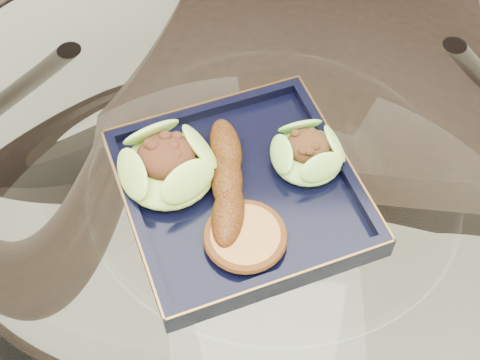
{
  "coord_description": "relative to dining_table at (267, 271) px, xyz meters",
  "views": [
    {
      "loc": [
        -0.05,
        -0.44,
        1.44
      ],
      "look_at": [
        -0.04,
        0.01,
        0.8
      ],
      "focal_mm": 50.0,
      "sensor_mm": 36.0,
      "label": 1
    }
  ],
  "objects": [
    {
      "name": "navy_plate",
      "position": [
        -0.04,
        0.01,
        0.17
      ],
      "size": [
        0.34,
        0.34,
        0.02
      ],
      "primitive_type": "cube",
      "rotation": [
        0.0,
        0.0,
        0.34
      ],
      "color": "black",
      "rests_on": "dining_table"
    },
    {
      "name": "lettuce_wrap_left",
      "position": [
        -0.12,
        0.03,
        0.2
      ],
      "size": [
        0.13,
        0.13,
        0.04
      ],
      "primitive_type": "ellipsoid",
      "rotation": [
        0.0,
        0.0,
        0.12
      ],
      "color": "olive",
      "rests_on": "navy_plate"
    },
    {
      "name": "crumb_patty",
      "position": [
        -0.03,
        -0.06,
        0.19
      ],
      "size": [
        0.11,
        0.11,
        0.02
      ],
      "primitive_type": "cylinder",
      "rotation": [
        0.0,
        0.0,
        -0.34
      ],
      "color": "#B3803B",
      "rests_on": "navy_plate"
    },
    {
      "name": "lettuce_wrap_right",
      "position": [
        0.04,
        0.05,
        0.2
      ],
      "size": [
        0.1,
        0.1,
        0.03
      ],
      "primitive_type": "ellipsoid",
      "rotation": [
        0.0,
        0.0,
        -0.12
      ],
      "color": "#549B2D",
      "rests_on": "navy_plate"
    },
    {
      "name": "dining_table",
      "position": [
        0.0,
        0.0,
        0.0
      ],
      "size": [
        1.13,
        1.13,
        0.77
      ],
      "color": "white",
      "rests_on": "ground"
    },
    {
      "name": "roasted_plantain",
      "position": [
        -0.05,
        0.02,
        0.2
      ],
      "size": [
        0.04,
        0.18,
        0.03
      ],
      "primitive_type": "ellipsoid",
      "rotation": [
        0.0,
        0.0,
        1.59
      ],
      "color": "#622F0A",
      "rests_on": "navy_plate"
    },
    {
      "name": "dining_chair",
      "position": [
        0.12,
        0.48,
        -0.08
      ],
      "size": [
        0.47,
        0.47,
        0.93
      ],
      "rotation": [
        0.0,
        0.0,
        -0.19
      ],
      "color": "black",
      "rests_on": "ground"
    }
  ]
}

